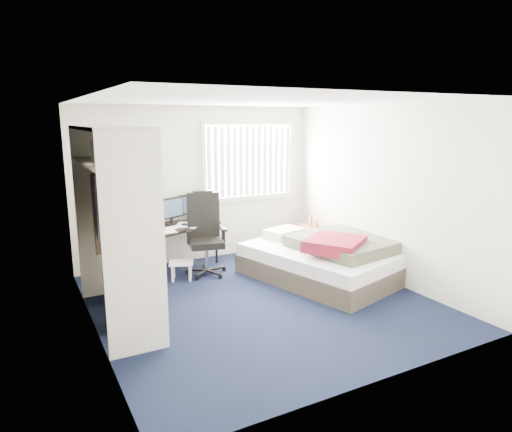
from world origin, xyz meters
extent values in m
plane|color=black|center=(0.00, 0.00, 0.00)|extent=(4.20, 4.20, 0.00)
plane|color=silver|center=(0.00, 2.10, 1.25)|extent=(4.00, 0.00, 4.00)
plane|color=silver|center=(0.00, -2.10, 1.25)|extent=(4.00, 0.00, 4.00)
plane|color=silver|center=(-2.00, 0.00, 1.25)|extent=(0.00, 4.20, 4.20)
plane|color=silver|center=(2.00, 0.00, 1.25)|extent=(0.00, 4.20, 4.20)
plane|color=white|center=(0.00, 0.00, 2.50)|extent=(4.20, 4.20, 0.00)
cube|color=white|center=(0.90, 2.08, 1.60)|extent=(1.60, 0.02, 1.20)
cube|color=beige|center=(0.90, 2.05, 2.23)|extent=(1.72, 0.06, 0.06)
cube|color=beige|center=(0.90, 2.05, 0.97)|extent=(1.72, 0.06, 0.06)
cube|color=white|center=(0.90, 2.02, 1.60)|extent=(1.60, 0.04, 1.16)
cube|color=beige|center=(-1.70, -0.60, 1.10)|extent=(0.60, 0.04, 2.20)
cube|color=beige|center=(-1.70, 1.20, 1.10)|extent=(0.60, 0.04, 2.20)
cube|color=beige|center=(-1.70, 0.30, 2.20)|extent=(0.60, 1.80, 0.04)
cube|color=beige|center=(-1.70, 0.30, 1.82)|extent=(0.56, 1.74, 0.03)
cylinder|color=silver|center=(-1.70, 0.30, 1.70)|extent=(0.03, 1.72, 0.03)
cube|color=#26262B|center=(-1.70, 0.20, 1.25)|extent=(0.38, 1.10, 0.90)
cube|color=beige|center=(-1.38, 0.75, 1.10)|extent=(0.03, 0.90, 2.20)
cube|color=white|center=(-1.70, -0.15, 1.96)|extent=(0.38, 0.30, 0.24)
cube|color=gray|center=(-1.70, 0.35, 1.95)|extent=(0.34, 0.28, 0.22)
cube|color=black|center=(-0.56, 1.73, 0.67)|extent=(1.55, 1.15, 0.04)
cylinder|color=black|center=(-1.04, 1.24, 0.33)|extent=(0.04, 0.04, 0.65)
cylinder|color=black|center=(-1.25, 1.73, 0.33)|extent=(0.04, 0.04, 0.65)
cylinder|color=black|center=(0.14, 1.73, 0.33)|extent=(0.04, 0.04, 0.65)
cylinder|color=black|center=(-0.07, 2.22, 0.33)|extent=(0.04, 0.04, 0.65)
cube|color=white|center=(-1.01, 1.66, 0.97)|extent=(0.47, 0.22, 0.36)
cube|color=white|center=(-1.01, 1.66, 0.97)|extent=(0.42, 0.18, 0.31)
cube|color=black|center=(-0.56, 1.85, 0.95)|extent=(0.45, 0.21, 0.32)
cube|color=#1E2838|center=(-0.56, 1.85, 0.95)|extent=(0.40, 0.17, 0.27)
cube|color=black|center=(-0.14, 1.99, 0.95)|extent=(0.45, 0.21, 0.32)
cube|color=#1E2838|center=(-0.14, 1.99, 0.95)|extent=(0.40, 0.17, 0.27)
cube|color=white|center=(-0.65, 1.59, 0.70)|extent=(0.42, 0.28, 0.02)
cube|color=black|center=(-0.39, 1.70, 0.70)|extent=(0.09, 0.12, 0.02)
cylinder|color=silver|center=(-0.28, 1.80, 0.77)|extent=(0.08, 0.08, 0.16)
cube|color=white|center=(-0.56, 1.73, 0.69)|extent=(0.39, 0.37, 0.00)
cube|color=black|center=(-0.21, 1.30, 0.06)|extent=(0.70, 0.70, 0.12)
cylinder|color=silver|center=(-0.21, 1.30, 0.26)|extent=(0.06, 0.06, 0.39)
cube|color=black|center=(-0.21, 1.30, 0.49)|extent=(0.58, 0.58, 0.10)
cube|color=black|center=(-0.16, 1.52, 0.87)|extent=(0.49, 0.20, 0.68)
cube|color=black|center=(-0.16, 1.52, 1.16)|extent=(0.31, 0.18, 0.16)
cube|color=black|center=(-0.47, 1.36, 0.69)|extent=(0.13, 0.28, 0.04)
cube|color=black|center=(0.04, 1.24, 0.69)|extent=(0.13, 0.28, 0.04)
cube|color=white|center=(-0.62, 1.25, 0.26)|extent=(0.41, 0.38, 0.03)
cylinder|color=white|center=(-0.77, 1.21, 0.12)|extent=(0.04, 0.04, 0.24)
cylinder|color=white|center=(-0.70, 1.38, 0.12)|extent=(0.04, 0.04, 0.24)
cylinder|color=white|center=(-0.55, 1.12, 0.12)|extent=(0.04, 0.04, 0.24)
cylinder|color=white|center=(-0.48, 1.28, 0.12)|extent=(0.04, 0.04, 0.24)
cube|color=brown|center=(1.75, 1.37, 0.47)|extent=(0.54, 0.78, 0.04)
cube|color=brown|center=(1.53, 1.10, 0.22)|extent=(0.05, 0.05, 0.45)
cube|color=brown|center=(1.71, 1.71, 0.22)|extent=(0.05, 0.05, 0.45)
cube|color=brown|center=(1.79, 1.03, 0.22)|extent=(0.05, 0.05, 0.45)
cube|color=brown|center=(1.97, 1.63, 0.22)|extent=(0.05, 0.05, 0.45)
cube|color=brown|center=(1.71, 1.21, 0.58)|extent=(0.06, 0.14, 0.18)
cube|color=brown|center=(1.78, 1.47, 0.58)|extent=(0.06, 0.14, 0.18)
cube|color=#3E362D|center=(1.25, 0.36, 0.14)|extent=(2.09, 2.46, 0.28)
cube|color=white|center=(1.25, 0.36, 0.36)|extent=(2.04, 2.41, 0.19)
cube|color=#B4BAAB|center=(1.05, 1.12, 0.53)|extent=(0.68, 0.54, 0.14)
cube|color=#3B3E2E|center=(1.46, 0.16, 0.53)|extent=(1.39, 1.49, 0.18)
cube|color=maroon|center=(1.15, -0.03, 0.62)|extent=(1.01, 1.00, 0.16)
cube|color=tan|center=(-1.65, 0.04, 0.16)|extent=(0.52, 0.45, 0.33)
camera|label=1|loc=(-2.64, -4.83, 2.29)|focal=32.00mm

